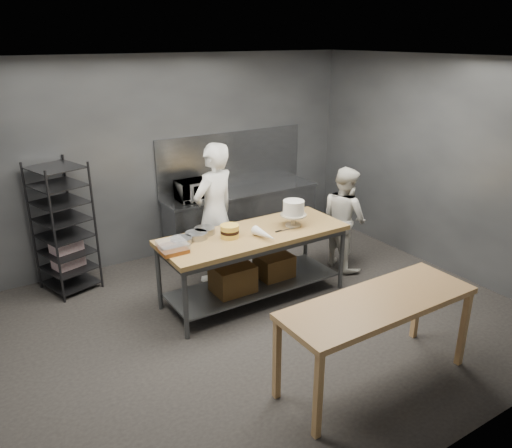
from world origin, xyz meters
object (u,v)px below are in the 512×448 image
(work_table, at_px, (253,258))
(chef_right, at_px, (344,218))
(speed_rack, at_px, (64,229))
(frosted_cake_stand, at_px, (294,210))
(layer_cake, at_px, (230,231))
(microwave, at_px, (195,190))
(near_counter, at_px, (378,308))
(chef_behind, at_px, (214,213))

(work_table, distance_m, chef_right, 1.65)
(work_table, distance_m, speed_rack, 2.51)
(speed_rack, bearing_deg, frosted_cake_stand, -33.26)
(speed_rack, height_order, layer_cake, speed_rack)
(microwave, bearing_deg, speed_rack, -177.64)
(near_counter, height_order, chef_right, chef_right)
(frosted_cake_stand, bearing_deg, chef_right, 10.16)
(speed_rack, bearing_deg, work_table, -39.32)
(near_counter, height_order, chef_behind, chef_behind)
(work_table, relative_size, layer_cake, 10.57)
(chef_right, distance_m, frosted_cake_stand, 1.14)
(work_table, height_order, chef_right, chef_right)
(near_counter, distance_m, chef_right, 2.64)
(microwave, relative_size, layer_cake, 2.39)
(frosted_cake_stand, xyz_separation_m, layer_cake, (-0.89, 0.09, -0.14))
(chef_right, height_order, microwave, chef_right)
(speed_rack, distance_m, layer_cake, 2.25)
(near_counter, distance_m, speed_rack, 4.16)
(frosted_cake_stand, bearing_deg, speed_rack, 146.74)
(near_counter, xyz_separation_m, speed_rack, (-2.05, 3.61, 0.04))
(near_counter, relative_size, layer_cake, 8.80)
(chef_behind, height_order, frosted_cake_stand, chef_behind)
(speed_rack, xyz_separation_m, chef_behind, (1.80, -0.80, 0.11))
(microwave, height_order, frosted_cake_stand, frosted_cake_stand)
(work_table, height_order, microwave, microwave)
(chef_right, distance_m, microwave, 2.25)
(near_counter, bearing_deg, chef_right, 55.04)
(speed_rack, bearing_deg, microwave, 2.36)
(work_table, relative_size, frosted_cake_stand, 7.06)
(chef_behind, height_order, microwave, chef_behind)
(speed_rack, distance_m, chef_behind, 1.98)
(chef_behind, bearing_deg, chef_right, 141.18)
(near_counter, bearing_deg, frosted_cake_stand, 77.14)
(work_table, relative_size, chef_behind, 1.24)
(work_table, distance_m, layer_cake, 0.53)
(speed_rack, xyz_separation_m, layer_cake, (1.61, -1.55, 0.14))
(near_counter, bearing_deg, speed_rack, 119.62)
(chef_behind, bearing_deg, speed_rack, -42.70)
(near_counter, relative_size, chef_behind, 1.03)
(chef_right, bearing_deg, speed_rack, 70.67)
(work_table, bearing_deg, frosted_cake_stand, -6.36)
(frosted_cake_stand, bearing_deg, microwave, 108.15)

